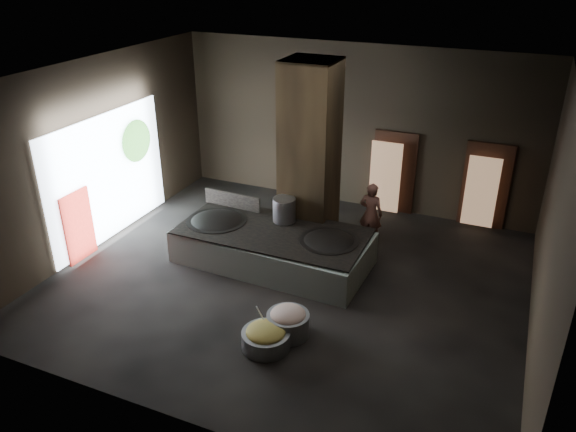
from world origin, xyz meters
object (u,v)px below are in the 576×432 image
at_px(wok_left, 217,223).
at_px(wok_right, 329,244).
at_px(stock_pot, 284,210).
at_px(veg_basin, 266,339).
at_px(meat_basin, 288,324).
at_px(hearth_platform, 273,247).
at_px(cook, 371,214).

relative_size(wok_left, wok_right, 1.07).
relative_size(wok_left, stock_pot, 2.42).
xyz_separation_m(veg_basin, meat_basin, (0.22, 0.52, 0.06)).
xyz_separation_m(hearth_platform, meat_basin, (1.40, -2.36, -0.16)).
bearing_deg(wok_right, stock_pot, 158.96).
bearing_deg(hearth_platform, stock_pot, 86.98).
bearing_deg(cook, wok_right, 79.31).
relative_size(hearth_platform, veg_basin, 4.89).
bearing_deg(meat_basin, cook, 84.31).
xyz_separation_m(wok_right, stock_pot, (-1.30, 0.50, 0.38)).
xyz_separation_m(cook, veg_basin, (-0.64, -4.69, -0.64)).
distance_m(hearth_platform, veg_basin, 3.12).
height_order(hearth_platform, cook, cook).
height_order(wok_left, cook, cook).
distance_m(wok_left, cook, 3.76).
height_order(wok_left, stock_pot, stock_pot).
height_order(stock_pot, meat_basin, stock_pot).
bearing_deg(wok_right, wok_left, -177.95).
bearing_deg(stock_pot, meat_basin, -65.06).
bearing_deg(cook, meat_basin, 88.56).
bearing_deg(stock_pot, wok_right, -21.04).
bearing_deg(cook, hearth_platform, 49.08).
distance_m(hearth_platform, meat_basin, 2.75).
bearing_deg(meat_basin, stock_pot, 114.94).
distance_m(wok_right, stock_pot, 1.44).
bearing_deg(wok_right, hearth_platform, -177.88).
bearing_deg(wok_right, veg_basin, -93.30).
xyz_separation_m(wok_right, meat_basin, (0.05, -2.41, -0.52)).
height_order(wok_left, veg_basin, wok_left).
height_order(wok_right, meat_basin, wok_right).
relative_size(wok_left, cook, 0.87).
xyz_separation_m(hearth_platform, wok_right, (1.35, 0.05, 0.36)).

